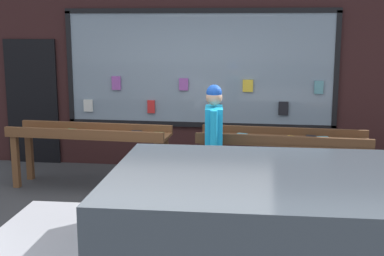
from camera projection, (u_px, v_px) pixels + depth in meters
name	position (u px, v px, depth m)	size (l,w,h in m)	color
ground_plane	(171.00, 216.00, 6.66)	(40.00, 40.00, 0.00)	#38383A
shopfront_facade	(194.00, 69.00, 8.67)	(7.02, 0.29, 3.27)	#331919
display_table_left	(90.00, 139.00, 7.70)	(2.35, 0.69, 0.91)	brown
display_table_right	(283.00, 145.00, 7.33)	(2.36, 0.76, 0.91)	brown
person_browsing	(214.00, 137.00, 6.85)	(0.26, 0.64, 1.60)	#4C382D
small_dog	(253.00, 193.00, 6.70)	(0.37, 0.56, 0.39)	black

